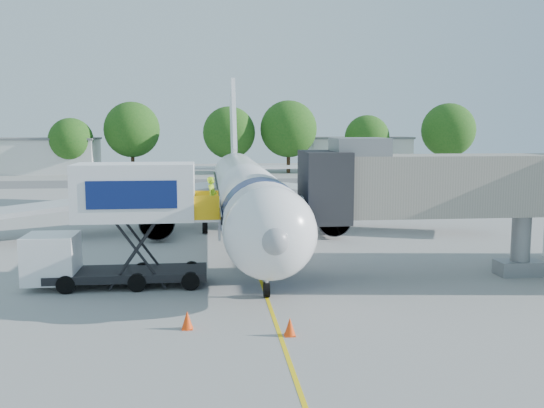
{
  "coord_description": "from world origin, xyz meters",
  "views": [
    {
      "loc": [
        -2.42,
        -34.08,
        7.17
      ],
      "look_at": [
        0.84,
        -3.81,
        3.2
      ],
      "focal_mm": 40.0,
      "sensor_mm": 36.0,
      "label": 1
    }
  ],
  "objects": [
    {
      "name": "ground",
      "position": [
        0.0,
        0.0,
        0.0
      ],
      "size": [
        160.0,
        160.0,
        0.0
      ],
      "primitive_type": "plane",
      "color": "#9B9B98",
      "rests_on": "ground"
    },
    {
      "name": "guidance_line",
      "position": [
        0.0,
        0.0,
        0.01
      ],
      "size": [
        0.15,
        70.0,
        0.01
      ],
      "primitive_type": "cube",
      "color": "yellow",
      "rests_on": "ground"
    },
    {
      "name": "taxiway_strip",
      "position": [
        0.0,
        42.0,
        0.0
      ],
      "size": [
        120.0,
        10.0,
        0.01
      ],
      "primitive_type": "cube",
      "color": "#59595B",
      "rests_on": "ground"
    },
    {
      "name": "aircraft",
      "position": [
        0.0,
        4.12,
        2.95
      ],
      "size": [
        34.17,
        37.73,
        11.35
      ],
      "color": "white",
      "rests_on": "ground"
    },
    {
      "name": "jet_bridge",
      "position": [
        7.99,
        -7.0,
        4.34
      ],
      "size": [
        13.9,
        3.2,
        6.6
      ],
      "color": "gray",
      "rests_on": "ground"
    },
    {
      "name": "catering_hiloader",
      "position": [
        -6.26,
        -7.0,
        2.76
      ],
      "size": [
        8.5,
        2.44,
        5.5
      ],
      "color": "black",
      "rests_on": "ground"
    },
    {
      "name": "ground_tug",
      "position": [
        2.58,
        -16.08,
        0.65
      ],
      "size": [
        3.12,
        1.65,
        1.24
      ],
      "rotation": [
        0.0,
        0.0,
        0.02
      ],
      "color": "white",
      "rests_on": "ground"
    },
    {
      "name": "safety_cone_a",
      "position": [
        0.33,
        -14.25,
        0.31
      ],
      "size": [
        0.4,
        0.4,
        0.64
      ],
      "color": "#FF420D",
      "rests_on": "ground"
    },
    {
      "name": "safety_cone_b",
      "position": [
        -3.19,
        -13.18,
        0.32
      ],
      "size": [
        0.42,
        0.42,
        0.66
      ],
      "color": "#FF420D",
      "rests_on": "ground"
    },
    {
      "name": "outbuilding_left",
      "position": [
        -28.0,
        60.0,
        2.66
      ],
      "size": [
        18.4,
        8.4,
        5.3
      ],
      "color": "silver",
      "rests_on": "ground"
    },
    {
      "name": "outbuilding_right",
      "position": [
        22.0,
        62.0,
        2.66
      ],
      "size": [
        16.4,
        7.4,
        5.3
      ],
      "color": "silver",
      "rests_on": "ground"
    },
    {
      "name": "tree_b",
      "position": [
        -22.18,
        57.65,
        5.0
      ],
      "size": [
        6.46,
        6.46,
        8.24
      ],
      "color": "#382314",
      "rests_on": "ground"
    },
    {
      "name": "tree_c",
      "position": [
        -13.65,
        59.98,
        6.5
      ],
      "size": [
        8.39,
        8.39,
        10.7
      ],
      "color": "#382314",
      "rests_on": "ground"
    },
    {
      "name": "tree_d",
      "position": [
        0.96,
        57.16,
        6.05
      ],
      "size": [
        7.82,
        7.82,
        9.97
      ],
      "color": "#382314",
      "rests_on": "ground"
    },
    {
      "name": "tree_e",
      "position": [
        9.87,
        56.8,
        6.6
      ],
      "size": [
        8.53,
        8.53,
        10.87
      ],
      "color": "#382314",
      "rests_on": "ground"
    },
    {
      "name": "tree_f",
      "position": [
        22.07,
        57.15,
        5.29
      ],
      "size": [
        6.84,
        6.84,
        8.72
      ],
      "color": "#382314",
      "rests_on": "ground"
    },
    {
      "name": "tree_g",
      "position": [
        34.75,
        56.53,
        6.4
      ],
      "size": [
        8.27,
        8.27,
        10.54
      ],
      "color": "#382314",
      "rests_on": "ground"
    }
  ]
}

